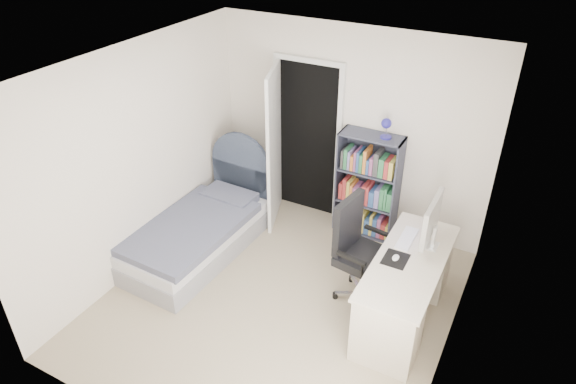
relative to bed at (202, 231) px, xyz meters
The scene contains 8 objects.
room_shell 1.62m from the bed, 16.37° to the right, with size 3.50×3.70×2.60m.
door 1.48m from the bed, 66.46° to the left, with size 0.92×0.79×2.06m.
bed is the anchor object (origin of this frame).
nightstand 1.25m from the bed, 91.23° to the left, with size 0.40×0.40×0.58m.
floor_lamp 1.21m from the bed, 77.42° to the left, with size 0.21×0.21×1.48m.
bookcase 2.06m from the bed, 38.98° to the left, with size 0.74×0.32×1.57m.
desk 2.46m from the bed, ahead, with size 0.62×1.54×1.26m.
office_chair 1.95m from the bed, ahead, with size 0.62×0.64×1.16m.
Camera 1 is at (1.99, -3.52, 3.80)m, focal length 32.00 mm.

